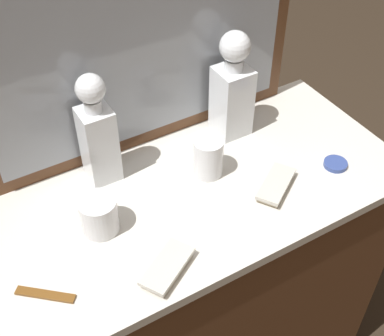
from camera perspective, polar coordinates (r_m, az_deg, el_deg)
name	(u,v)px	position (r m, az deg, el deg)	size (l,w,h in m)	color
dresser	(192,297)	(1.66, 0.00, -13.70)	(1.10, 0.51, 0.91)	brown
dresser_mirror	(142,50)	(1.30, -5.43, 12.53)	(0.87, 0.03, 0.55)	brown
crystal_decanter_front	(98,139)	(1.29, -10.08, 3.13)	(0.08, 0.08, 0.30)	white
crystal_decanter_far_right	(232,94)	(1.41, 4.34, 7.97)	(0.09, 0.09, 0.30)	white
crystal_tumbler_rear	(99,216)	(1.21, -9.95, -5.16)	(0.09, 0.09, 0.09)	white
crystal_tumbler_right	(208,159)	(1.32, 1.75, 1.03)	(0.08, 0.08, 0.10)	white
silver_brush_center	(167,268)	(1.14, -2.67, -10.70)	(0.15, 0.12, 0.02)	#B7A88C
silver_brush_right	(276,186)	(1.32, 9.02, -1.88)	(0.15, 0.12, 0.02)	#B7A88C
porcelain_dish	(335,164)	(1.42, 15.19, 0.42)	(0.06, 0.06, 0.01)	#33478C
tortoiseshell_comb	(45,295)	(1.15, -15.52, -13.00)	(0.11, 0.10, 0.01)	brown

